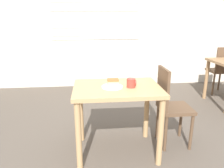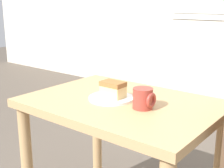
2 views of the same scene
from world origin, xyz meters
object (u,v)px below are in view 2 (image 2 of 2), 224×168
(plate, at_px, (111,98))
(cake_slice, at_px, (113,89))
(dining_table_near, at_px, (121,127))
(coffee_mug, at_px, (143,98))

(plate, relative_size, cake_slice, 1.94)
(dining_table_near, bearing_deg, cake_slice, -165.52)
(cake_slice, distance_m, coffee_mug, 0.19)
(cake_slice, bearing_deg, coffee_mug, -6.46)
(dining_table_near, xyz_separation_m, cake_slice, (-0.04, -0.01, 0.19))
(dining_table_near, bearing_deg, plate, -164.16)
(dining_table_near, relative_size, coffee_mug, 9.34)
(cake_slice, xyz_separation_m, coffee_mug, (0.19, -0.02, -0.00))
(dining_table_near, distance_m, plate, 0.15)
(plate, height_order, cake_slice, cake_slice)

